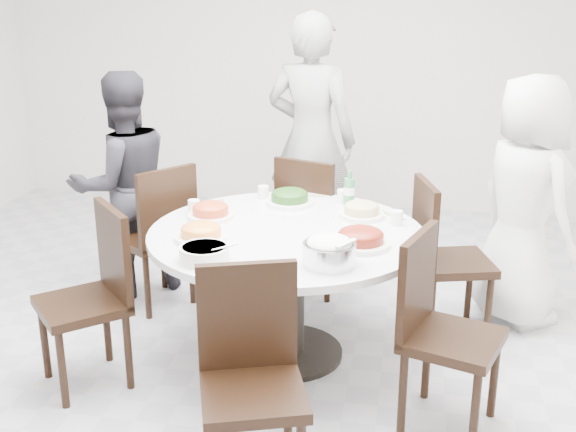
% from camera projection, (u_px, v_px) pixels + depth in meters
% --- Properties ---
extents(floor, '(6.00, 6.00, 0.01)m').
position_uv_depth(floor, '(262.00, 361.00, 4.06)').
color(floor, '#B0AFB4').
rests_on(floor, ground).
extents(wall_back, '(6.00, 0.01, 2.80)m').
position_uv_depth(wall_back, '(330.00, 54.00, 6.42)').
color(wall_back, silver).
rests_on(wall_back, ground).
extents(dining_table, '(1.50, 1.50, 0.75)m').
position_uv_depth(dining_table, '(286.00, 294.00, 4.02)').
color(dining_table, silver).
rests_on(dining_table, floor).
extents(chair_ne, '(0.52, 0.52, 0.95)m').
position_uv_depth(chair_ne, '(454.00, 259.00, 4.25)').
color(chair_ne, black).
rests_on(chair_ne, floor).
extents(chair_n, '(0.54, 0.54, 0.95)m').
position_uv_depth(chair_n, '(317.00, 223.00, 4.88)').
color(chair_n, black).
rests_on(chair_n, floor).
extents(chair_nw, '(0.59, 0.59, 0.95)m').
position_uv_depth(chair_nw, '(153.00, 235.00, 4.65)').
color(chair_nw, black).
rests_on(chair_nw, floor).
extents(chair_sw, '(0.59, 0.59, 0.95)m').
position_uv_depth(chair_sw, '(81.00, 301.00, 3.70)').
color(chair_sw, black).
rests_on(chair_sw, floor).
extents(chair_s, '(0.53, 0.53, 0.95)m').
position_uv_depth(chair_s, '(253.00, 389.00, 2.92)').
color(chair_s, black).
rests_on(chair_s, floor).
extents(chair_se, '(0.54, 0.54, 0.95)m').
position_uv_depth(chair_se, '(453.00, 336.00, 3.35)').
color(chair_se, black).
rests_on(chair_se, floor).
extents(diner_right, '(0.82, 0.90, 1.54)m').
position_uv_depth(diner_right, '(525.00, 202.00, 4.34)').
color(diner_right, silver).
rests_on(diner_right, floor).
extents(diner_middle, '(0.75, 0.57, 1.84)m').
position_uv_depth(diner_middle, '(311.00, 140.00, 5.27)').
color(diner_middle, black).
rests_on(diner_middle, floor).
extents(diner_left, '(0.92, 0.91, 1.50)m').
position_uv_depth(diner_left, '(124.00, 185.00, 4.76)').
color(diner_left, black).
rests_on(diner_left, floor).
extents(dish_greens, '(0.29, 0.29, 0.07)m').
position_uv_depth(dish_greens, '(290.00, 198.00, 4.35)').
color(dish_greens, white).
rests_on(dish_greens, dining_table).
extents(dish_pale, '(0.25, 0.25, 0.07)m').
position_uv_depth(dish_pale, '(362.00, 211.00, 4.12)').
color(dish_pale, white).
rests_on(dish_pale, dining_table).
extents(dish_orange, '(0.26, 0.26, 0.07)m').
position_uv_depth(dish_orange, '(211.00, 212.00, 4.10)').
color(dish_orange, white).
rests_on(dish_orange, dining_table).
extents(dish_redbrown, '(0.30, 0.30, 0.08)m').
position_uv_depth(dish_redbrown, '(361.00, 239.00, 3.67)').
color(dish_redbrown, white).
rests_on(dish_redbrown, dining_table).
extents(dish_tofu, '(0.27, 0.27, 0.07)m').
position_uv_depth(dish_tofu, '(201.00, 234.00, 3.76)').
color(dish_tofu, white).
rests_on(dish_tofu, dining_table).
extents(rice_bowl, '(0.26, 0.26, 0.11)m').
position_uv_depth(rice_bowl, '(329.00, 254.00, 3.43)').
color(rice_bowl, silver).
rests_on(rice_bowl, dining_table).
extents(soup_bowl, '(0.24, 0.24, 0.07)m').
position_uv_depth(soup_bowl, '(204.00, 254.00, 3.48)').
color(soup_bowl, white).
rests_on(soup_bowl, dining_table).
extents(beverage_bottle, '(0.06, 0.06, 0.22)m').
position_uv_depth(beverage_bottle, '(349.00, 188.00, 4.29)').
color(beverage_bottle, '#317B47').
rests_on(beverage_bottle, dining_table).
extents(tea_cups, '(0.07, 0.07, 0.08)m').
position_uv_depth(tea_cups, '(307.00, 192.00, 4.47)').
color(tea_cups, white).
rests_on(tea_cups, dining_table).
extents(chopsticks, '(0.24, 0.04, 0.01)m').
position_uv_depth(chopsticks, '(303.00, 196.00, 4.50)').
color(chopsticks, tan).
rests_on(chopsticks, dining_table).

